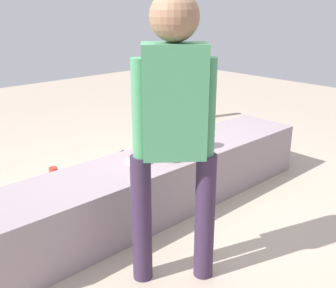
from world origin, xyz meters
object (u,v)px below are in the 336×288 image
Objects in this scene: party_cup_red at (54,172)px; adult_standing at (174,120)px; child_seated at (165,129)px; cake_plate at (139,159)px; handbag_brown_canvas at (157,155)px; cake_box_white at (12,213)px; gift_bag at (86,184)px; handbag_black_leather at (123,169)px; water_bottle_far_side at (184,151)px.

adult_standing is at bearing -95.25° from party_cup_red.
child_seated is 0.32m from cake_plate.
cake_box_white is at bearing -178.12° from handbag_brown_canvas.
adult_standing is at bearing -71.11° from cake_box_white.
gift_bag is 0.99m from handbag_brown_canvas.
handbag_brown_canvas is at bearing 3.75° from handbag_black_leather.
adult_standing is 4.81× the size of handbag_brown_canvas.
water_bottle_far_side is 0.55× the size of handbag_brown_canvas.
gift_bag reaches higher than handbag_brown_canvas.
party_cup_red is 0.84m from cake_box_white.
handbag_brown_canvas is (0.52, 0.70, -0.56)m from child_seated.
handbag_black_leather is at bearing -179.33° from water_bottle_far_side.
child_seated reaches higher than handbag_brown_canvas.
water_bottle_far_side is at bearing 0.67° from handbag_black_leather.
water_bottle_far_side is at bearing 43.20° from adult_standing.
child_seated is 2.48× the size of water_bottle_far_side.
gift_bag is at bearing 130.68° from child_seated.
cake_plate reaches higher than gift_bag.
cake_plate is 1.11m from cake_box_white.
cake_plate is 1.39m from water_bottle_far_side.
gift_bag is at bearing 110.70° from cake_plate.
gift_bag is (0.15, 1.25, -0.86)m from adult_standing.
cake_box_white is at bearing -179.09° from water_bottle_far_side.
adult_standing is 2.02m from handbag_brown_canvas.
gift_bag reaches higher than water_bottle_far_side.
adult_standing reaches higher than handbag_brown_canvas.
child_seated is 0.86m from gift_bag.
child_seated is 1.41m from party_cup_red.
handbag_black_leather is (0.31, 0.65, -0.38)m from cake_plate.
party_cup_red is 0.70m from handbag_black_leather.
handbag_brown_canvas is at bearing 53.33° from child_seated.
adult_standing is at bearing -96.65° from gift_bag.
child_seated is 1.47× the size of cake_box_white.
gift_bag is (-0.19, 0.50, -0.33)m from cake_plate.
gift_bag is at bearing 83.35° from adult_standing.
cake_box_white is at bearing 168.43° from gift_bag.
cake_box_white is (-1.96, -0.03, -0.03)m from water_bottle_far_side.
gift_bag is at bearing -169.61° from handbag_brown_canvas.
child_seated is at bearing -49.32° from gift_bag.
cake_box_white is 1.12m from handbag_black_leather.
child_seated reaches higher than cake_plate.
adult_standing is 4.67× the size of gift_bag.
handbag_brown_canvas is at bearing -27.42° from party_cup_red.
child_seated is at bearing -31.36° from cake_box_white.
cake_box_white is 1.59m from handbag_brown_canvas.
water_bottle_far_side is 1.87× the size of party_cup_red.
cake_box_white reaches higher than party_cup_red.
cake_box_white is at bearing -178.91° from handbag_black_leather.
handbag_black_leather is at bearing 1.09° from cake_box_white.
water_bottle_far_side reaches higher than cake_box_white.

